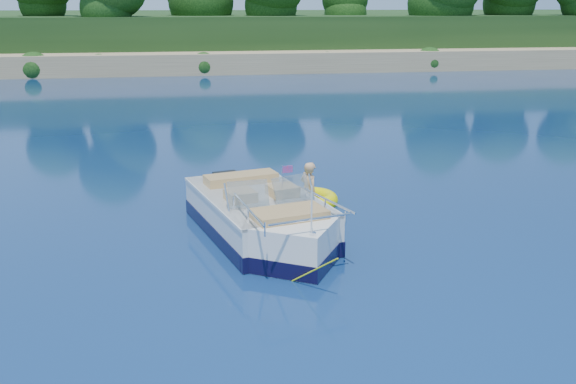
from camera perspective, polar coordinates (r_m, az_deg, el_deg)
name	(u,v)px	position (r m, az deg, el deg)	size (l,w,h in m)	color
ground	(305,245)	(13.72, 1.49, -4.73)	(160.00, 160.00, 0.00)	#091A40
shoreline	(199,40)	(76.48, -7.90, 13.27)	(170.00, 59.00, 6.00)	#927A55
motorboat	(265,222)	(13.94, -2.10, -2.64)	(3.13, 6.07, 2.06)	white
tow_tube	(310,200)	(16.52, 1.99, -0.68)	(1.59, 1.59, 0.38)	#FBF200
boy	(307,204)	(16.48, 1.71, -1.07)	(0.58, 0.38, 1.59)	tan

